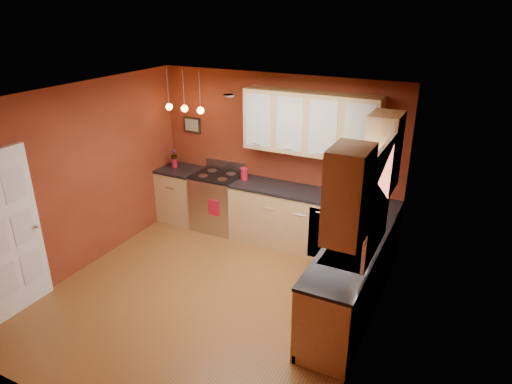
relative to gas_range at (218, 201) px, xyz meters
The scene contains 27 objects.
floor 2.08m from the gas_range, 62.94° to the right, with size 4.20×4.20×0.00m, color brown.
ceiling 2.93m from the gas_range, 62.94° to the right, with size 4.00×4.20×0.02m, color beige.
wall_back 1.27m from the gas_range, 18.02° to the left, with size 4.00×0.02×2.60m, color maroon.
wall_front 4.09m from the gas_range, 76.73° to the right, with size 4.00×0.02×2.60m, color maroon.
wall_left 2.25m from the gas_range, 120.95° to the right, with size 0.02×4.20×2.60m, color maroon.
wall_right 3.53m from the gas_range, 31.66° to the right, with size 0.02×4.20×2.60m, color maroon.
base_cabinets_back_left 0.73m from the gas_range, behind, with size 0.70×0.60×0.90m, color tan.
base_cabinets_back_right 1.65m from the gas_range, ahead, with size 2.54×0.60×0.90m, color tan.
base_cabinets_right 2.95m from the gas_range, 27.27° to the right, with size 0.60×2.10×0.90m, color tan.
counter_back_left 0.85m from the gas_range, behind, with size 0.70×0.62×0.04m, color black.
counter_back_right 1.71m from the gas_range, ahead, with size 2.54×0.62×0.04m, color black.
counter_right 2.98m from the gas_range, 27.27° to the right, with size 0.62×2.10×0.04m, color black.
gas_range is the anchor object (origin of this frame).
dishwasher_front 2.04m from the gas_range, ahead, with size 0.60×0.02×0.80m, color #B2B2B7.
sink 3.05m from the gas_range, 29.78° to the right, with size 0.50×0.70×0.33m.
window 3.48m from the gas_range, 27.40° to the right, with size 0.06×1.02×1.22m.
door_left_wall 3.22m from the gas_range, 109.27° to the right, with size 0.12×0.82×2.05m.
upper_cabinets_back 2.12m from the gas_range, ahead, with size 2.00×0.35×0.90m, color tan.
upper_cabinets_right 3.45m from the gas_range, 28.26° to the right, with size 0.35×1.95×0.90m, color tan.
wall_picture 1.36m from the gas_range, 156.09° to the left, with size 0.32×0.03×0.26m, color black.
pendant_lights 1.62m from the gas_range, behind, with size 0.71×0.11×0.66m.
red_canister 0.74m from the gas_range, ahead, with size 0.13×0.13×0.19m.
red_vase 1.02m from the gas_range, behind, with size 0.09×0.09×0.15m, color #A61125.
flowers 1.11m from the gas_range, behind, with size 0.11×0.11×0.20m, color #A61125.
coffee_maker 2.39m from the gas_range, ahead, with size 0.21×0.20×0.29m.
soap_pump 3.17m from the gas_range, 30.87° to the right, with size 0.08×0.08×0.18m, color silver.
dish_towel 0.35m from the gas_range, 70.39° to the right, with size 0.20×0.01×0.27m, color #A61125.
Camera 1 is at (2.78, -4.15, 3.55)m, focal length 32.00 mm.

